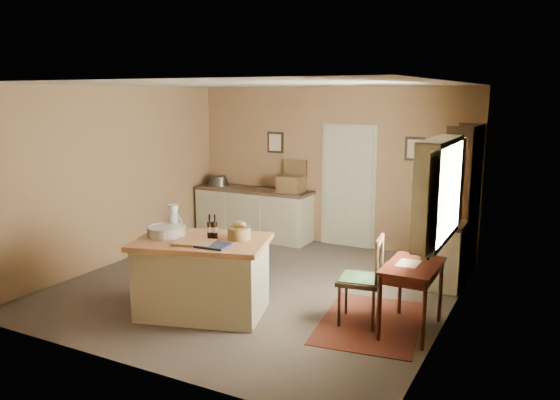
# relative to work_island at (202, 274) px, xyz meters

# --- Properties ---
(ground) EXTENTS (5.00, 5.00, 0.00)m
(ground) POSITION_rel_work_island_xyz_m (0.12, 1.11, -0.48)
(ground) COLOR #4F443C
(ground) RESTS_ON ground
(wall_back) EXTENTS (5.00, 0.10, 2.70)m
(wall_back) POSITION_rel_work_island_xyz_m (0.12, 3.61, 0.87)
(wall_back) COLOR brown
(wall_back) RESTS_ON ground
(wall_front) EXTENTS (5.00, 0.10, 2.70)m
(wall_front) POSITION_rel_work_island_xyz_m (0.12, -1.39, 0.87)
(wall_front) COLOR brown
(wall_front) RESTS_ON ground
(wall_left) EXTENTS (0.10, 5.00, 2.70)m
(wall_left) POSITION_rel_work_island_xyz_m (-2.38, 1.11, 0.87)
(wall_left) COLOR brown
(wall_left) RESTS_ON ground
(wall_right) EXTENTS (0.10, 5.00, 2.70)m
(wall_right) POSITION_rel_work_island_xyz_m (2.62, 1.11, 0.87)
(wall_right) COLOR brown
(wall_right) RESTS_ON ground
(ceiling) EXTENTS (5.00, 5.00, 0.00)m
(ceiling) POSITION_rel_work_island_xyz_m (0.12, 1.11, 2.22)
(ceiling) COLOR silver
(ceiling) RESTS_ON wall_back
(door) EXTENTS (0.97, 0.06, 2.11)m
(door) POSITION_rel_work_island_xyz_m (0.47, 3.58, 0.57)
(door) COLOR #BCBD9F
(door) RESTS_ON ground
(framed_prints) EXTENTS (2.82, 0.02, 0.38)m
(framed_prints) POSITION_rel_work_island_xyz_m (0.32, 3.59, 1.24)
(framed_prints) COLOR black
(framed_prints) RESTS_ON ground
(window) EXTENTS (0.25, 1.99, 1.12)m
(window) POSITION_rel_work_island_xyz_m (2.55, 0.91, 1.07)
(window) COLOR #BDB695
(window) RESTS_ON ground
(work_island) EXTENTS (1.74, 1.38, 1.20)m
(work_island) POSITION_rel_work_island_xyz_m (0.00, 0.00, 0.00)
(work_island) COLOR #BDB695
(work_island) RESTS_ON ground
(sideboard) EXTENTS (2.18, 0.62, 1.18)m
(sideboard) POSITION_rel_work_island_xyz_m (-1.22, 3.31, -0.00)
(sideboard) COLOR #BDB695
(sideboard) RESTS_ON ground
(rug) EXTENTS (1.31, 1.74, 0.01)m
(rug) POSITION_rel_work_island_xyz_m (1.87, 0.65, -0.48)
(rug) COLOR #4A150F
(rug) RESTS_ON ground
(writing_desk) EXTENTS (0.54, 0.89, 0.82)m
(writing_desk) POSITION_rel_work_island_xyz_m (2.32, 0.65, 0.19)
(writing_desk) COLOR black
(writing_desk) RESTS_ON ground
(desk_chair) EXTENTS (0.53, 0.53, 1.01)m
(desk_chair) POSITION_rel_work_island_xyz_m (1.75, 0.60, 0.02)
(desk_chair) COLOR black
(desk_chair) RESTS_ON ground
(right_cabinet) EXTENTS (0.58, 1.04, 0.99)m
(right_cabinet) POSITION_rel_work_island_xyz_m (2.32, 2.46, -0.02)
(right_cabinet) COLOR #BDB695
(right_cabinet) RESTS_ON ground
(shelving_unit) EXTENTS (0.37, 0.97, 2.15)m
(shelving_unit) POSITION_rel_work_island_xyz_m (2.48, 2.97, 0.59)
(shelving_unit) COLOR black
(shelving_unit) RESTS_ON ground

